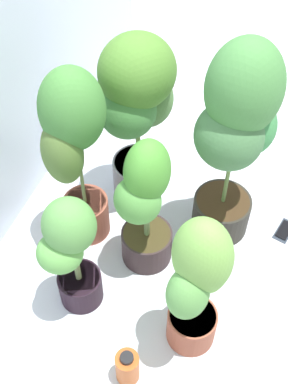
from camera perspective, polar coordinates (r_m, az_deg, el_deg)
The scene contains 9 objects.
ground_plane at distance 2.42m, azimuth 4.05°, elevation -7.82°, with size 8.00×8.00×0.00m, color silver.
potted_plant_center at distance 2.12m, azimuth 0.07°, elevation -1.57°, with size 0.26×0.24×0.73m.
potted_plant_back_right at distance 2.29m, azimuth -0.73°, elevation 9.72°, with size 0.47×0.47×0.91m.
potted_plant_back_center at distance 2.09m, azimuth -7.84°, elevation 5.06°, with size 0.38×0.35×0.95m.
potted_plant_front_left at distance 1.86m, azimuth 6.12°, elevation -9.89°, with size 0.34×0.30×0.77m.
potted_plant_back_left at distance 2.02m, azimuth -8.20°, elevation -6.58°, with size 0.28×0.26×0.65m.
potted_plant_front_right at distance 2.09m, azimuth 10.28°, elevation 6.75°, with size 0.44×0.37×1.06m.
cell_phone at distance 2.61m, azimuth 15.45°, elevation -4.17°, with size 0.16×0.10×0.01m.
nutrient_bottle at distance 2.10m, azimuth -1.87°, elevation -18.99°, with size 0.09×0.09×0.19m.
Camera 1 is at (-1.27, -0.29, 2.04)m, focal length 47.66 mm.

